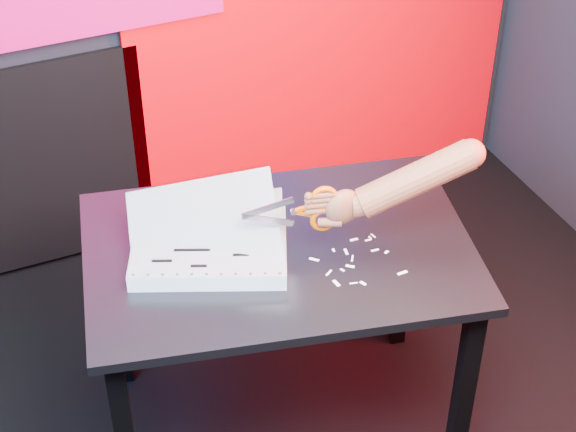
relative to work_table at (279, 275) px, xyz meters
name	(u,v)px	position (x,y,z in m)	size (l,w,h in m)	color
room	(351,131)	(0.02, -0.37, 0.70)	(3.01, 3.01, 2.71)	black
backdrop	(178,16)	(0.08, 1.09, 0.31)	(2.88, 0.05, 2.08)	#E3000A
work_table	(279,275)	(0.00, 0.00, 0.00)	(1.22, 0.94, 0.75)	black
printout_stack	(209,246)	(-0.19, 0.05, 0.13)	(0.51, 0.45, 0.22)	white
scissors	(317,209)	(0.09, -0.06, 0.26)	(0.26, 0.08, 0.15)	#9B9BA9
hand_forearm	(403,183)	(0.31, -0.12, 0.32)	(0.46, 0.17, 0.23)	brown
paper_clippings	(355,261)	(0.17, -0.14, 0.10)	(0.23, 0.19, 0.00)	white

